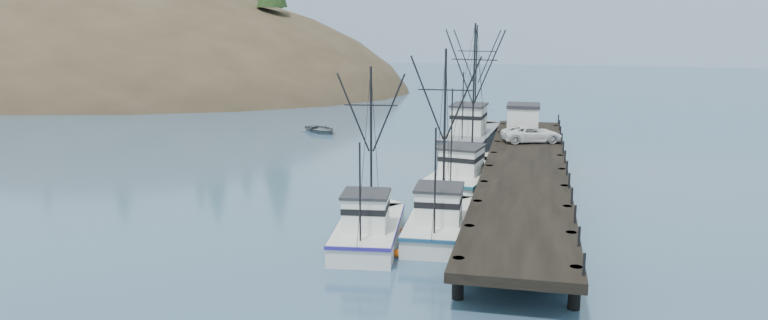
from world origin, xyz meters
The scene contains 13 objects.
ground centered at (0.00, 0.00, 0.00)m, with size 400.00×400.00×0.00m, color #304E6B.
pier centered at (14.00, 16.00, 1.69)m, with size 6.00×44.00×2.00m.
headland centered at (-74.95, 78.61, -4.55)m, with size 134.80×78.00×51.00m.
distant_ridge centered at (10.00, 170.00, 0.00)m, with size 360.00×40.00×26.00m, color #9EB2C6.
distant_ridge_far centered at (-40.00, 185.00, 0.00)m, with size 180.00×25.00×18.00m, color silver.
moored_sailboats centered at (-35.33, 57.81, 0.33)m, with size 14.18×14.18×6.35m.
trawler_near centered at (9.31, 5.47, 0.82)m, with size 4.00×11.12×11.30m.
trawler_mid centered at (5.46, 3.05, 0.82)m, with size 4.41×10.39×10.37m.
trawler_far centered at (9.60, 18.07, 0.82)m, with size 5.84×12.58×12.60m.
work_vessel centered at (8.55, 32.59, 1.23)m, with size 5.28×14.48×12.23m.
pier_shed centered at (13.45, 30.31, 3.42)m, with size 3.00×3.20×2.80m.
pickup_truck centered at (14.32, 26.26, 2.72)m, with size 2.40×5.20×1.45m, color silver.
motorboat centered at (-8.73, 38.15, 0.00)m, with size 3.52×4.93×1.02m, color #565D60.
Camera 1 is at (14.53, -33.66, 12.90)m, focal length 32.00 mm.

